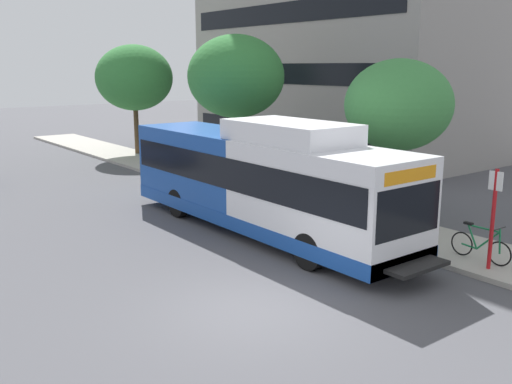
{
  "coord_description": "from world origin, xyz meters",
  "views": [
    {
      "loc": [
        -7.12,
        -9.27,
        5.23
      ],
      "look_at": [
        2.9,
        3.72,
        1.6
      ],
      "focal_mm": 40.09,
      "sensor_mm": 36.0,
      "label": 1
    }
  ],
  "objects_px": {
    "bicycle_parked": "(481,245)",
    "street_tree_mid_block": "(236,77)",
    "street_tree_near_stop": "(398,105)",
    "street_tree_far_block": "(134,78)",
    "bus_stop_sign_pole": "(493,212)",
    "transit_bus": "(261,180)"
  },
  "relations": [
    {
      "from": "transit_bus",
      "to": "bicycle_parked",
      "type": "xyz_separation_m",
      "value": [
        2.69,
        -6.06,
        -1.14
      ]
    },
    {
      "from": "bus_stop_sign_pole",
      "to": "street_tree_near_stop",
      "type": "bearing_deg",
      "value": 67.9
    },
    {
      "from": "bus_stop_sign_pole",
      "to": "bicycle_parked",
      "type": "xyz_separation_m",
      "value": [
        0.4,
        0.49,
        -1.09
      ]
    },
    {
      "from": "street_tree_far_block",
      "to": "bicycle_parked",
      "type": "bearing_deg",
      "value": -93.45
    },
    {
      "from": "street_tree_far_block",
      "to": "street_tree_near_stop",
      "type": "bearing_deg",
      "value": -89.74
    },
    {
      "from": "bus_stop_sign_pole",
      "to": "street_tree_mid_block",
      "type": "bearing_deg",
      "value": 82.01
    },
    {
      "from": "bus_stop_sign_pole",
      "to": "street_tree_far_block",
      "type": "height_order",
      "value": "street_tree_far_block"
    },
    {
      "from": "transit_bus",
      "to": "street_tree_far_block",
      "type": "bearing_deg",
      "value": 76.57
    },
    {
      "from": "street_tree_near_stop",
      "to": "street_tree_far_block",
      "type": "distance_m",
      "value": 19.06
    },
    {
      "from": "street_tree_near_stop",
      "to": "street_tree_far_block",
      "type": "relative_size",
      "value": 0.85
    },
    {
      "from": "transit_bus",
      "to": "street_tree_mid_block",
      "type": "height_order",
      "value": "street_tree_mid_block"
    },
    {
      "from": "street_tree_near_stop",
      "to": "street_tree_far_block",
      "type": "xyz_separation_m",
      "value": [
        -0.09,
        19.05,
        0.58
      ]
    },
    {
      "from": "street_tree_mid_block",
      "to": "street_tree_far_block",
      "type": "bearing_deg",
      "value": 90.77
    },
    {
      "from": "street_tree_near_stop",
      "to": "street_tree_mid_block",
      "type": "bearing_deg",
      "value": 89.7
    },
    {
      "from": "bicycle_parked",
      "to": "street_tree_mid_block",
      "type": "xyz_separation_m",
      "value": [
        1.53,
        13.25,
        4.2
      ]
    },
    {
      "from": "bus_stop_sign_pole",
      "to": "bicycle_parked",
      "type": "height_order",
      "value": "bus_stop_sign_pole"
    },
    {
      "from": "bicycle_parked",
      "to": "street_tree_mid_block",
      "type": "bearing_deg",
      "value": 83.41
    },
    {
      "from": "transit_bus",
      "to": "street_tree_near_stop",
      "type": "bearing_deg",
      "value": -24.66
    },
    {
      "from": "bicycle_parked",
      "to": "street_tree_near_stop",
      "type": "distance_m",
      "value": 5.57
    },
    {
      "from": "bus_stop_sign_pole",
      "to": "street_tree_far_block",
      "type": "xyz_separation_m",
      "value": [
        1.8,
        23.69,
        2.9
      ]
    },
    {
      "from": "transit_bus",
      "to": "bus_stop_sign_pole",
      "type": "relative_size",
      "value": 4.71
    },
    {
      "from": "street_tree_near_stop",
      "to": "street_tree_mid_block",
      "type": "distance_m",
      "value": 9.14
    }
  ]
}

